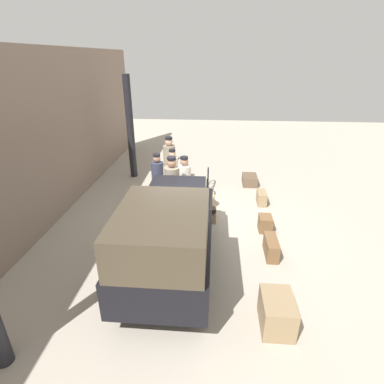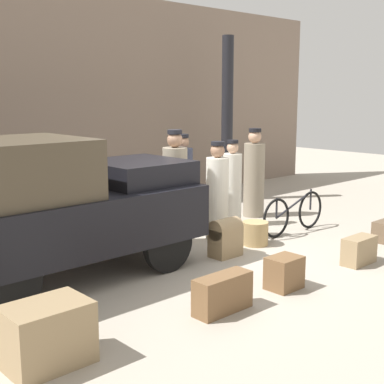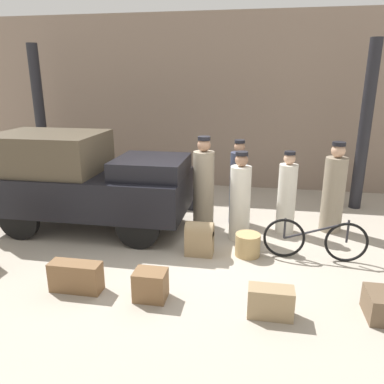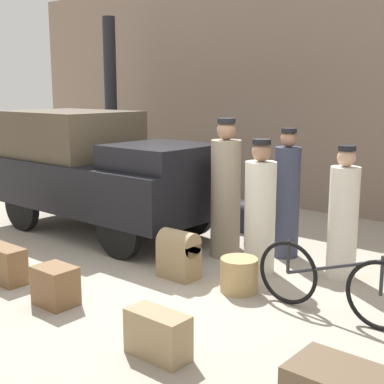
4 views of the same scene
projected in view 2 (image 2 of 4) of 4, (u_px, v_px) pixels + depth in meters
name	position (u px, v px, depth m)	size (l,w,h in m)	color
ground_plane	(191.00, 257.00, 8.06)	(30.00, 30.00, 0.00)	#A89E8E
station_building_facade	(52.00, 103.00, 10.59)	(16.00, 0.15, 4.50)	gray
canopy_pillar_right	(227.00, 120.00, 12.10)	(0.26, 0.26, 3.70)	black
truck	(52.00, 204.00, 6.90)	(3.70, 1.68, 1.89)	black
bicycle	(294.00, 213.00, 9.43)	(1.67, 0.04, 0.73)	black
wicker_basket	(255.00, 233.00, 8.70)	(0.42, 0.42, 0.38)	tan
porter_with_bicycle	(183.00, 187.00, 9.47)	(0.35, 0.35, 1.74)	#33384C
porter_carrying_trunk	(175.00, 192.00, 8.66)	(0.40, 0.40, 1.87)	gray
porter_standing_middle	(254.00, 177.00, 10.64)	(0.42, 0.42, 1.76)	gray
porter_lifting_near_truck	(217.00, 195.00, 8.97)	(0.38, 0.38, 1.65)	silver
conductor_in_dark_uniform	(232.00, 187.00, 9.89)	(0.35, 0.35, 1.60)	silver
trunk_umber_medium	(223.00, 293.00, 6.02)	(0.73, 0.27, 0.43)	brown
suitcase_tan_flat	(359.00, 250.00, 7.72)	(0.57, 0.27, 0.40)	#937A56
trunk_large_brown	(47.00, 335.00, 4.82)	(0.75, 0.53, 0.58)	#937A56
suitcase_small_leather	(284.00, 273.00, 6.74)	(0.44, 0.33, 0.42)	brown
trunk_barrel_dark	(107.00, 221.00, 9.33)	(0.53, 0.33, 0.47)	#232328
trunk_wicker_pale	(226.00, 237.00, 8.06)	(0.47, 0.31, 0.59)	#937A56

